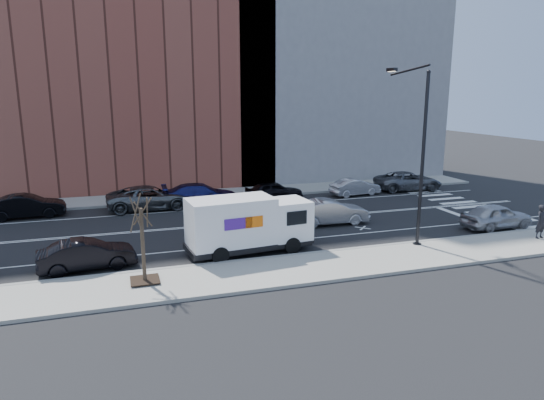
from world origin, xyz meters
TOP-DOWN VIEW (x-y plane):
  - ground at (0.00, 0.00)m, footprint 120.00×120.00m
  - sidewalk_near at (0.00, -8.80)m, footprint 44.00×3.60m
  - sidewalk_far at (0.00, 8.80)m, footprint 44.00×3.60m
  - curb_near at (0.00, -7.00)m, footprint 44.00×0.25m
  - curb_far at (0.00, 7.00)m, footprint 44.00×0.25m
  - crosswalk at (16.00, 0.00)m, footprint 3.00×14.00m
  - road_markings at (0.00, 0.00)m, footprint 40.00×8.60m
  - bldg_brick at (-8.00, 15.60)m, footprint 26.00×10.00m
  - bldg_concrete at (12.00, 15.60)m, footprint 20.00×10.00m
  - streetlight at (7.00, -6.91)m, footprint 0.44×4.02m
  - street_tree at (-7.00, -8.40)m, footprint 1.20×1.20m
  - fedex_van at (-1.72, -5.60)m, footprint 6.54×2.81m
  - far_parked_b at (-13.60, 5.54)m, footprint 4.75×1.94m
  - far_parked_c at (-5.82, 5.52)m, footprint 5.94×2.84m
  - far_parked_d at (-2.28, 5.68)m, footprint 5.51×2.40m
  - far_parked_e at (3.20, 5.46)m, footprint 4.36×1.77m
  - far_parked_f at (9.91, 5.39)m, footprint 4.18×1.90m
  - far_parked_g at (15.11, 5.98)m, footprint 5.74×3.04m
  - driving_sedan at (4.49, -1.86)m, footprint 4.76×1.81m
  - near_parked_rear_a at (-9.39, -5.70)m, footprint 4.46×2.06m
  - near_parked_front at (13.58, -5.72)m, footprint 4.52×2.04m
  - pedestrian at (14.04, -8.50)m, footprint 0.75×0.56m

SIDE VIEW (x-z plane):
  - ground at x=0.00m, z-range 0.00..0.00m
  - crosswalk at x=16.00m, z-range 0.00..0.01m
  - road_markings at x=0.00m, z-range 0.00..0.01m
  - sidewalk_near at x=0.00m, z-range 0.00..0.15m
  - sidewalk_far at x=0.00m, z-range 0.00..0.15m
  - curb_near at x=0.00m, z-range 0.00..0.17m
  - curb_far at x=0.00m, z-range 0.00..0.17m
  - far_parked_f at x=9.91m, z-range 0.00..1.33m
  - near_parked_rear_a at x=-9.39m, z-range 0.00..1.42m
  - far_parked_e at x=3.20m, z-range 0.00..1.48m
  - near_parked_front at x=13.58m, z-range 0.00..1.51m
  - far_parked_b at x=-13.60m, z-range 0.00..1.53m
  - far_parked_g at x=15.11m, z-range 0.00..1.54m
  - driving_sedan at x=4.49m, z-range 0.00..1.55m
  - far_parked_d at x=-2.28m, z-range 0.00..1.58m
  - far_parked_c at x=-5.82m, z-range 0.00..1.63m
  - pedestrian at x=14.04m, z-range 0.15..2.01m
  - street_tree at x=-7.00m, z-range -0.42..3.33m
  - fedex_van at x=-1.72m, z-range 0.07..2.97m
  - streetlight at x=7.00m, z-range 0.41..9.75m
  - bldg_brick at x=-8.00m, z-range 0.00..22.00m
  - bldg_concrete at x=12.00m, z-range 0.00..26.00m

